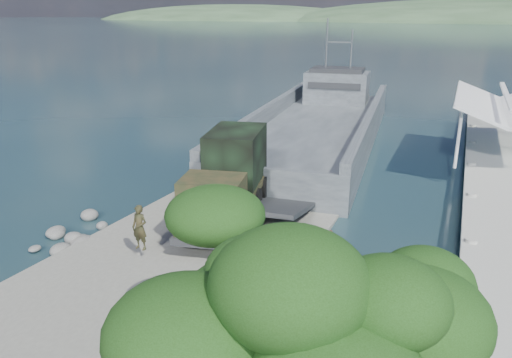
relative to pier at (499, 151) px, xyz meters
name	(u,v)px	position (x,y,z in m)	size (l,w,h in m)	color
ground	(187,261)	(-13.00, -18.77, -1.60)	(1400.00, 1400.00, 0.00)	#1A333F
boat_ramp	(175,266)	(-13.00, -19.77, -1.35)	(10.00, 18.00, 0.50)	slate
shoreline_rocks	(82,234)	(-19.20, -18.27, -1.60)	(3.20, 5.60, 0.90)	#555553
pier	(499,151)	(0.00, 0.00, 0.00)	(6.40, 44.00, 6.10)	#AFB0A5
landing_craft	(317,134)	(-13.40, 3.19, -0.73)	(11.81, 36.21, 10.59)	#3F444A
military_truck	(229,178)	(-12.92, -14.53, 0.96)	(4.49, 9.29, 4.15)	black
soldier	(140,236)	(-14.47, -19.98, -0.12)	(0.71, 0.47, 1.95)	black
overhang_tree	(281,279)	(-5.67, -27.19, 3.62)	(7.17, 6.61, 6.51)	black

